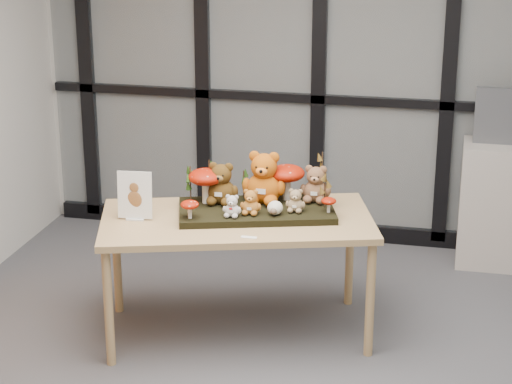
% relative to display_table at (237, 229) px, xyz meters
% --- Properties ---
extents(room_shell, '(5.00, 5.00, 5.00)m').
position_rel_display_table_xyz_m(room_shell, '(0.65, -0.85, 1.03)').
color(room_shell, beige).
rests_on(room_shell, floor).
extents(glass_partition, '(4.90, 0.06, 2.78)m').
position_rel_display_table_xyz_m(glass_partition, '(0.65, 1.62, 0.77)').
color(glass_partition, '#2D383F').
rests_on(glass_partition, floor).
extents(display_table, '(1.69, 1.18, 0.72)m').
position_rel_display_table_xyz_m(display_table, '(0.00, 0.00, 0.00)').
color(display_table, '#A58159').
rests_on(display_table, floor).
extents(diorama_tray, '(0.97, 0.68, 0.04)m').
position_rel_display_table_xyz_m(diorama_tray, '(0.09, 0.09, 0.09)').
color(diorama_tray, black).
rests_on(diorama_tray, display_table).
extents(bear_pooh_yellow, '(0.31, 0.30, 0.33)m').
position_rel_display_table_xyz_m(bear_pooh_yellow, '(0.12, 0.20, 0.27)').
color(bear_pooh_yellow, '#B8550E').
rests_on(bear_pooh_yellow, diorama_tray).
extents(bear_brown_medium, '(0.25, 0.24, 0.27)m').
position_rel_display_table_xyz_m(bear_brown_medium, '(-0.12, 0.13, 0.24)').
color(bear_brown_medium, '#4B310F').
rests_on(bear_brown_medium, diorama_tray).
extents(bear_tan_back, '(0.22, 0.21, 0.24)m').
position_rel_display_table_xyz_m(bear_tan_back, '(0.40, 0.28, 0.22)').
color(bear_tan_back, brown).
rests_on(bear_tan_back, diorama_tray).
extents(bear_small_yellow, '(0.15, 0.14, 0.16)m').
position_rel_display_table_xyz_m(bear_small_yellow, '(0.09, -0.02, 0.18)').
color(bear_small_yellow, '#AF6924').
rests_on(bear_small_yellow, diorama_tray).
extents(bear_white_bow, '(0.13, 0.12, 0.14)m').
position_rel_display_table_xyz_m(bear_white_bow, '(-0.01, -0.08, 0.17)').
color(bear_white_bow, beige).
rests_on(bear_white_bow, diorama_tray).
extents(bear_beige_small, '(0.14, 0.13, 0.15)m').
position_rel_display_table_xyz_m(bear_beige_small, '(0.32, 0.08, 0.18)').
color(bear_beige_small, '#997E58').
rests_on(bear_beige_small, diorama_tray).
extents(plush_cream_hedgehog, '(0.08, 0.08, 0.09)m').
position_rel_display_table_xyz_m(plush_cream_hedgehog, '(0.22, 0.00, 0.15)').
color(plush_cream_hedgehog, white).
rests_on(plush_cream_hedgehog, diorama_tray).
extents(mushroom_back_left, '(0.20, 0.20, 0.22)m').
position_rel_display_table_xyz_m(mushroom_back_left, '(-0.21, 0.11, 0.22)').
color(mushroom_back_left, '#911504').
rests_on(mushroom_back_left, diorama_tray).
extents(mushroom_back_right, '(0.21, 0.21, 0.23)m').
position_rel_display_table_xyz_m(mushroom_back_right, '(0.24, 0.27, 0.22)').
color(mushroom_back_right, '#911504').
rests_on(mushroom_back_right, diorama_tray).
extents(mushroom_front_left, '(0.10, 0.10, 0.11)m').
position_rel_display_table_xyz_m(mushroom_front_left, '(-0.23, -0.16, 0.16)').
color(mushroom_front_left, '#911504').
rests_on(mushroom_front_left, diorama_tray).
extents(mushroom_front_right, '(0.09, 0.09, 0.10)m').
position_rel_display_table_xyz_m(mushroom_front_right, '(0.51, 0.10, 0.15)').
color(mushroom_front_right, '#911504').
rests_on(mushroom_front_right, diorama_tray).
extents(sprig_green_far_left, '(0.05, 0.05, 0.22)m').
position_rel_display_table_xyz_m(sprig_green_far_left, '(-0.30, 0.09, 0.22)').
color(sprig_green_far_left, '#0E340B').
rests_on(sprig_green_far_left, diorama_tray).
extents(sprig_green_mid_left, '(0.05, 0.05, 0.24)m').
position_rel_display_table_xyz_m(sprig_green_mid_left, '(-0.21, 0.17, 0.23)').
color(sprig_green_mid_left, '#0E340B').
rests_on(sprig_green_mid_left, diorama_tray).
extents(sprig_dry_far_right, '(0.05, 0.05, 0.29)m').
position_rel_display_table_xyz_m(sprig_dry_far_right, '(0.44, 0.29, 0.25)').
color(sprig_dry_far_right, brown).
rests_on(sprig_dry_far_right, diorama_tray).
extents(sprig_dry_mid_right, '(0.05, 0.05, 0.21)m').
position_rel_display_table_xyz_m(sprig_dry_mid_right, '(0.47, 0.18, 0.21)').
color(sprig_dry_mid_right, brown).
rests_on(sprig_dry_mid_right, diorama_tray).
extents(sprig_green_centre, '(0.05, 0.05, 0.17)m').
position_rel_display_table_xyz_m(sprig_green_centre, '(-0.02, 0.23, 0.19)').
color(sprig_green_centre, '#0E340B').
rests_on(sprig_green_centre, diorama_tray).
extents(sign_holder, '(0.20, 0.07, 0.28)m').
position_rel_display_table_xyz_m(sign_holder, '(-0.55, -0.15, 0.19)').
color(sign_holder, silver).
rests_on(sign_holder, display_table).
extents(label_card, '(0.09, 0.03, 0.00)m').
position_rel_display_table_xyz_m(label_card, '(0.13, -0.28, 0.07)').
color(label_card, white).
rests_on(label_card, display_table).
extents(cabinet, '(0.64, 0.37, 0.86)m').
position_rel_display_table_xyz_m(cabinet, '(1.55, 1.39, -0.22)').
color(cabinet, '#AAA198').
rests_on(cabinet, floor).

